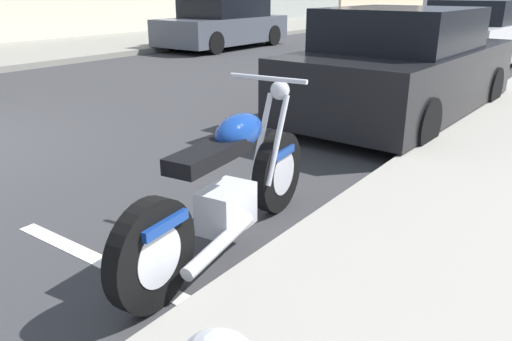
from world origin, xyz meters
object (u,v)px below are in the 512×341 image
object	(u,v)px
parked_car_at_intersection	(402,68)
car_opposite_curb	(223,24)
parked_car_second_in_row	(477,36)
parked_motorcycle	(228,190)

from	to	relation	value
parked_car_at_intersection	car_opposite_curb	bearing A→B (deg)	56.72
parked_car_second_in_row	car_opposite_curb	world-z (taller)	parked_car_second_in_row
parked_car_at_intersection	parked_car_second_in_row	bearing A→B (deg)	6.19
parked_motorcycle	car_opposite_curb	distance (m)	12.63
parked_car_at_intersection	car_opposite_curb	size ratio (longest dim) A/B	0.97
parked_car_second_in_row	parked_motorcycle	bearing A→B (deg)	-171.33
car_opposite_curb	parked_car_second_in_row	bearing A→B (deg)	92.87
car_opposite_curb	parked_car_at_intersection	bearing A→B (deg)	53.97
parked_car_second_in_row	parked_car_at_intersection	bearing A→B (deg)	-172.06
parked_car_second_in_row	car_opposite_curb	distance (m)	7.20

